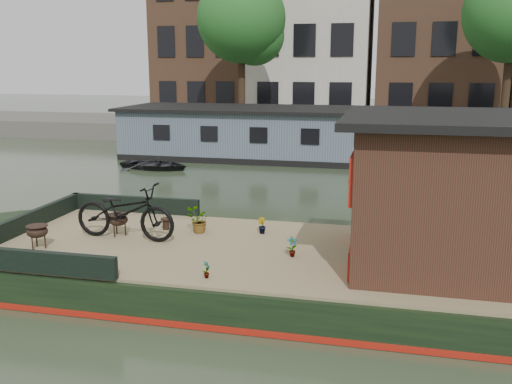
% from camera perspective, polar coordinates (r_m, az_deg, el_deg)
% --- Properties ---
extents(ground, '(120.00, 120.00, 0.00)m').
position_cam_1_polar(ground, '(10.15, 7.18, -9.68)').
color(ground, '#283521').
rests_on(ground, ground).
extents(houseboat_hull, '(14.01, 4.02, 0.60)m').
position_cam_1_polar(houseboat_hull, '(10.25, -0.26, -7.69)').
color(houseboat_hull, black).
rests_on(houseboat_hull, ground).
extents(houseboat_deck, '(11.80, 3.80, 0.05)m').
position_cam_1_polar(houseboat_deck, '(9.93, 7.28, -6.34)').
color(houseboat_deck, '#867353').
rests_on(houseboat_deck, houseboat_hull).
extents(bow_bulwark, '(3.00, 4.00, 0.35)m').
position_cam_1_polar(bow_bulwark, '(11.50, -18.71, -3.23)').
color(bow_bulwark, black).
rests_on(bow_bulwark, houseboat_deck).
extents(cabin, '(4.00, 3.50, 2.42)m').
position_cam_1_polar(cabin, '(9.64, 20.52, 0.11)').
color(cabin, black).
rests_on(cabin, houseboat_deck).
extents(bicycle, '(2.03, 0.81, 1.05)m').
position_cam_1_polar(bicycle, '(10.84, -12.98, -1.92)').
color(bicycle, black).
rests_on(bicycle, houseboat_deck).
extents(potted_plant_a, '(0.22, 0.20, 0.35)m').
position_cam_1_polar(potted_plant_a, '(9.69, 3.63, -5.49)').
color(potted_plant_a, '#945C2A').
rests_on(potted_plant_a, houseboat_deck).
extents(potted_plant_b, '(0.22, 0.21, 0.31)m').
position_cam_1_polar(potted_plant_b, '(10.99, 0.57, -3.38)').
color(potted_plant_b, brown).
rests_on(potted_plant_b, houseboat_deck).
extents(potted_plant_c, '(0.58, 0.57, 0.49)m').
position_cam_1_polar(potted_plant_c, '(11.06, -5.80, -2.85)').
color(potted_plant_c, '#B57434').
rests_on(potted_plant_c, houseboat_deck).
extents(potted_plant_e, '(0.11, 0.16, 0.28)m').
position_cam_1_polar(potted_plant_e, '(8.77, -4.98, -7.72)').
color(potted_plant_e, '#A55A30').
rests_on(potted_plant_e, houseboat_deck).
extents(brazier_front, '(0.49, 0.49, 0.42)m').
position_cam_1_polar(brazier_front, '(10.79, -20.99, -4.22)').
color(brazier_front, black).
rests_on(brazier_front, houseboat_deck).
extents(brazier_rear, '(0.40, 0.40, 0.43)m').
position_cam_1_polar(brazier_rear, '(11.14, -13.59, -3.21)').
color(brazier_rear, black).
rests_on(brazier_rear, houseboat_deck).
extents(bollard_port, '(0.20, 0.20, 0.23)m').
position_cam_1_polar(bollard_port, '(11.41, -9.00, -3.15)').
color(bollard_port, black).
rests_on(bollard_port, houseboat_deck).
extents(dinghy, '(2.97, 2.33, 0.56)m').
position_cam_1_polar(dinghy, '(21.88, -10.08, 3.04)').
color(dinghy, black).
rests_on(dinghy, ground).
extents(far_houseboat, '(20.40, 4.40, 2.11)m').
position_cam_1_polar(far_houseboat, '(23.55, 10.96, 5.36)').
color(far_houseboat, slate).
rests_on(far_houseboat, ground).
extents(quay, '(60.00, 6.00, 0.90)m').
position_cam_1_polar(quay, '(30.06, 11.47, 5.86)').
color(quay, '#47443F').
rests_on(quay, ground).
extents(tree_left, '(4.40, 4.40, 7.40)m').
position_cam_1_polar(tree_left, '(29.41, -1.16, 16.59)').
color(tree_left, '#332316').
rests_on(tree_left, quay).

